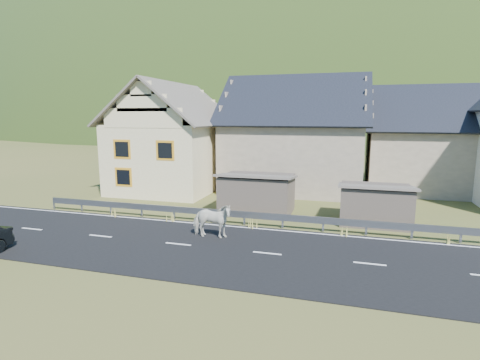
% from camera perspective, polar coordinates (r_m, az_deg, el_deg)
% --- Properties ---
extents(ground, '(160.00, 160.00, 0.00)m').
position_cam_1_polar(ground, '(15.72, 4.16, -11.21)').
color(ground, '#3E4B20').
rests_on(ground, ground).
extents(road, '(60.00, 7.00, 0.04)m').
position_cam_1_polar(road, '(15.72, 4.16, -11.14)').
color(road, black).
rests_on(road, ground).
extents(lane_markings, '(60.00, 6.60, 0.01)m').
position_cam_1_polar(lane_markings, '(15.71, 4.16, -11.06)').
color(lane_markings, silver).
rests_on(lane_markings, road).
extents(guardrail, '(28.10, 0.09, 0.75)m').
position_cam_1_polar(guardrail, '(18.99, 6.52, -5.75)').
color(guardrail, '#93969B').
rests_on(guardrail, ground).
extents(shed_left, '(4.30, 3.30, 2.40)m').
position_cam_1_polar(shed_left, '(21.94, 2.64, -2.13)').
color(shed_left, brown).
rests_on(shed_left, ground).
extents(shed_right, '(3.80, 2.90, 2.20)m').
position_cam_1_polar(shed_right, '(20.94, 19.90, -3.57)').
color(shed_right, brown).
rests_on(shed_right, ground).
extents(house_cream, '(7.80, 9.80, 8.30)m').
position_cam_1_polar(house_cream, '(29.43, -10.14, 7.16)').
color(house_cream, beige).
rests_on(house_cream, ground).
extents(house_stone_a, '(10.80, 9.80, 8.90)m').
position_cam_1_polar(house_stone_a, '(29.66, 8.50, 7.76)').
color(house_stone_a, tan).
rests_on(house_stone_a, ground).
extents(house_stone_b, '(9.80, 8.80, 8.10)m').
position_cam_1_polar(house_stone_b, '(31.97, 27.15, 6.22)').
color(house_stone_b, tan).
rests_on(house_stone_b, ground).
extents(mountain, '(440.00, 280.00, 260.00)m').
position_cam_1_polar(mountain, '(196.06, 16.64, 1.87)').
color(mountain, '#1E3C12').
rests_on(mountain, ground).
extents(conifer_patch, '(76.00, 50.00, 28.00)m').
position_cam_1_polar(conifer_patch, '(137.23, -8.94, 9.83)').
color(conifer_patch, black).
rests_on(conifer_patch, ground).
extents(horse, '(0.96, 1.98, 1.65)m').
position_cam_1_polar(horse, '(17.37, -4.33, -6.16)').
color(horse, silver).
rests_on(horse, road).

